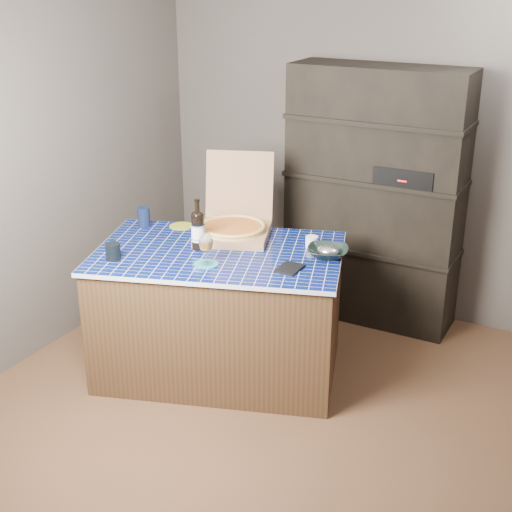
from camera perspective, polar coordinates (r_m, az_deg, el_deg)
The scene contains 14 objects.
room at distance 3.58m, azimuth 1.51°, elevation 3.55°, with size 3.50×3.50×3.50m.
shelving_unit at distance 5.03m, azimuth 9.47°, elevation 4.62°, with size 1.20×0.41×1.80m.
kitchen_island at distance 4.44m, azimuth -2.91°, elevation -4.44°, with size 1.69×1.35×0.81m.
pizza_box at distance 4.50m, azimuth -1.79°, elevation 2.45°, with size 0.60×0.66×0.48m.
mead_bottle at distance 4.29m, azimuth -4.67°, elevation 2.14°, with size 0.08×0.08×0.31m.
teal_trivet at distance 4.09m, azimuth -3.98°, elevation -0.64°, with size 0.14×0.14×0.01m, color teal.
wine_glass at distance 4.04m, azimuth -4.03°, elevation 1.02°, with size 0.08×0.08×0.18m.
tumbler at distance 4.22m, azimuth -11.36°, elevation 0.36°, with size 0.09×0.09×0.10m, color black.
dvd_case at distance 4.02m, azimuth 2.70°, elevation -1.00°, with size 0.12×0.17×0.01m, color black.
bowl at distance 4.20m, azimuth 5.77°, elevation 0.31°, with size 0.24×0.24×0.06m, color black.
foil_contents at distance 4.20m, azimuth 5.77°, elevation 0.44°, with size 0.13×0.11×0.06m, color silver.
white_jar at distance 4.35m, azimuth 4.48°, elevation 1.16°, with size 0.08×0.08×0.07m, color white.
navy_cup at distance 4.73m, azimuth -8.96°, elevation 3.11°, with size 0.08×0.08×0.13m, color #0E1733.
green_trivet at distance 4.71m, azimuth -5.99°, elevation 2.40°, with size 0.16×0.16×0.01m, color olive.
Camera 1 is at (1.53, -3.03, 2.39)m, focal length 50.00 mm.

